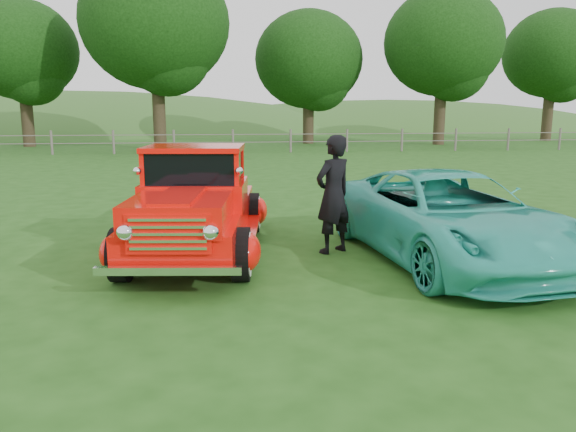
{
  "coord_description": "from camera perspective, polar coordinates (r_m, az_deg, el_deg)",
  "views": [
    {
      "loc": [
        -0.55,
        -7.28,
        2.4
      ],
      "look_at": [
        0.44,
        1.2,
        0.72
      ],
      "focal_mm": 35.0,
      "sensor_mm": 36.0,
      "label": 1
    }
  ],
  "objects": [
    {
      "name": "tree_far_east",
      "position": [
        43.7,
        25.31,
        14.65
      ],
      "size": [
        6.6,
        6.6,
        8.86
      ],
      "color": "#312518",
      "rests_on": "ground"
    },
    {
      "name": "man",
      "position": [
        9.22,
        4.62,
        2.19
      ],
      "size": [
        0.85,
        0.77,
        1.95
      ],
      "primitive_type": "imported",
      "rotation": [
        0.0,
        0.0,
        3.71
      ],
      "color": "black",
      "rests_on": "ground"
    },
    {
      "name": "teal_sedan",
      "position": [
        9.08,
        15.98,
        -0.11
      ],
      "size": [
        2.92,
        5.28,
        1.4
      ],
      "primitive_type": "imported",
      "rotation": [
        0.0,
        0.0,
        0.12
      ],
      "color": "#2EB8A3",
      "rests_on": "ground"
    },
    {
      "name": "tree_near_east",
      "position": [
        36.81,
        2.12,
        15.57
      ],
      "size": [
        6.8,
        6.8,
        8.33
      ],
      "color": "#312518",
      "rests_on": "ground"
    },
    {
      "name": "tree_mid_west",
      "position": [
        37.22,
        -25.46,
        14.95
      ],
      "size": [
        6.4,
        6.4,
        8.46
      ],
      "color": "#312518",
      "rests_on": "ground"
    },
    {
      "name": "tree_mid_east",
      "position": [
        37.05,
        15.5,
        16.6
      ],
      "size": [
        7.2,
        7.2,
        9.44
      ],
      "color": "#312518",
      "rests_on": "ground"
    },
    {
      "name": "red_pickup",
      "position": [
        9.29,
        -9.25,
        1.03
      ],
      "size": [
        2.61,
        5.14,
        1.78
      ],
      "rotation": [
        0.0,
        0.0,
        -0.11
      ],
      "color": "black",
      "rests_on": "ground"
    },
    {
      "name": "tree_near_west",
      "position": [
        32.76,
        -13.34,
        18.57
      ],
      "size": [
        8.0,
        8.0,
        10.42
      ],
      "color": "#312518",
      "rests_on": "ground"
    },
    {
      "name": "fence_line",
      "position": [
        29.34,
        -5.61,
        7.57
      ],
      "size": [
        48.0,
        0.12,
        1.2
      ],
      "color": "#675E57",
      "rests_on": "ground"
    },
    {
      "name": "ground",
      "position": [
        7.68,
        -2.23,
        -7.09
      ],
      "size": [
        140.0,
        140.0,
        0.0
      ],
      "primitive_type": "plane",
      "color": "#1E4913",
      "rests_on": "ground"
    },
    {
      "name": "distant_hills",
      "position": [
        67.2,
        -9.67,
        5.05
      ],
      "size": [
        116.0,
        60.0,
        18.0
      ],
      "color": "#386525",
      "rests_on": "ground"
    }
  ]
}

